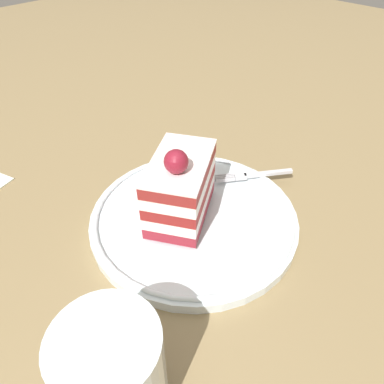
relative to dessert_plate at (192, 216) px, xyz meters
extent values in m
plane|color=olive|center=(0.00, -0.01, -0.01)|extent=(2.40, 2.40, 0.00)
cylinder|color=white|center=(0.00, 0.00, 0.00)|extent=(0.25, 0.25, 0.01)
torus|color=white|center=(0.00, 0.00, 0.01)|extent=(0.24, 0.24, 0.01)
cube|color=maroon|center=(-0.01, -0.01, 0.02)|extent=(0.11, 0.12, 0.01)
cube|color=white|center=(-0.01, -0.01, 0.03)|extent=(0.11, 0.12, 0.01)
cube|color=maroon|center=(-0.01, -0.01, 0.05)|extent=(0.11, 0.12, 0.01)
cube|color=white|center=(-0.01, -0.01, 0.06)|extent=(0.11, 0.12, 0.01)
cube|color=maroon|center=(-0.01, -0.01, 0.07)|extent=(0.11, 0.12, 0.01)
cube|color=white|center=(-0.01, -0.01, 0.08)|extent=(0.11, 0.12, 0.00)
sphere|color=maroon|center=(0.00, -0.03, 0.10)|extent=(0.03, 0.03, 0.03)
cube|color=silver|center=(0.03, 0.12, 0.01)|extent=(0.05, 0.06, 0.00)
cube|color=silver|center=(0.00, 0.09, 0.01)|extent=(0.02, 0.02, 0.00)
cube|color=silver|center=(-0.01, 0.08, 0.01)|extent=(0.02, 0.02, 0.00)
cube|color=silver|center=(-0.01, 0.08, 0.01)|extent=(0.02, 0.02, 0.00)
cube|color=silver|center=(-0.01, 0.07, 0.01)|extent=(0.02, 0.02, 0.00)
cube|color=silver|center=(-0.01, 0.07, 0.01)|extent=(0.02, 0.02, 0.00)
cylinder|color=silver|center=(0.10, -0.19, 0.04)|extent=(0.08, 0.08, 0.10)
camera|label=1|loc=(0.22, -0.23, 0.31)|focal=33.31mm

